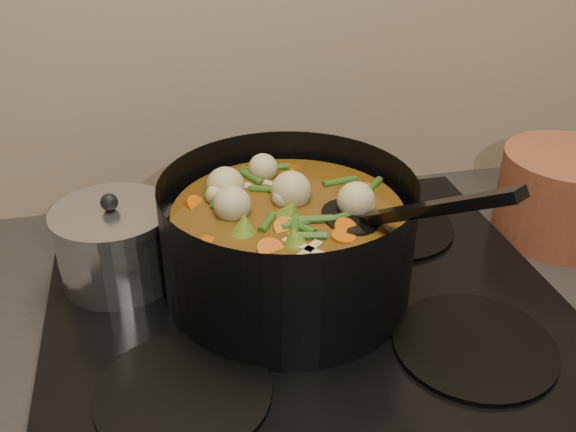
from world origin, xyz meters
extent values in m
cube|color=black|center=(0.00, 1.93, 0.89)|extent=(2.64, 0.64, 0.05)
cube|color=black|center=(0.00, 1.93, 0.92)|extent=(0.62, 0.54, 0.02)
cylinder|color=black|center=(-0.16, 1.80, 0.93)|extent=(0.18, 0.18, 0.01)
cylinder|color=black|center=(0.16, 1.80, 0.93)|extent=(0.18, 0.18, 0.01)
cylinder|color=black|center=(-0.16, 2.06, 0.93)|extent=(0.18, 0.18, 0.01)
cylinder|color=black|center=(0.16, 2.06, 0.93)|extent=(0.18, 0.18, 0.01)
cylinder|color=black|center=(-0.02, 1.95, 1.00)|extent=(0.38, 0.38, 0.15)
cylinder|color=black|center=(-0.02, 1.95, 0.93)|extent=(0.30, 0.30, 0.01)
cylinder|color=brown|center=(-0.02, 1.95, 0.99)|extent=(0.27, 0.27, 0.10)
cylinder|color=#C65709|center=(0.02, 1.95, 1.04)|extent=(0.03, 0.03, 0.03)
cylinder|color=#C65709|center=(0.03, 2.01, 1.04)|extent=(0.04, 0.04, 0.03)
cylinder|color=#C65709|center=(-0.05, 2.05, 1.04)|extent=(0.04, 0.04, 0.03)
cylinder|color=#C65709|center=(-0.07, 1.97, 1.04)|extent=(0.03, 0.04, 0.03)
cylinder|color=#C65709|center=(-0.09, 1.90, 1.04)|extent=(0.04, 0.04, 0.03)
cylinder|color=#C65709|center=(-0.02, 1.91, 1.04)|extent=(0.04, 0.04, 0.03)
cylinder|color=#C65709|center=(0.04, 1.91, 1.04)|extent=(0.04, 0.04, 0.03)
cylinder|color=#C65709|center=(0.08, 1.98, 1.04)|extent=(0.04, 0.03, 0.03)
cylinder|color=#C65709|center=(0.00, 2.01, 1.04)|extent=(0.04, 0.04, 0.03)
cylinder|color=#C65709|center=(-0.07, 2.02, 1.04)|extent=(0.04, 0.04, 0.03)
cylinder|color=#C65709|center=(-0.06, 1.95, 1.04)|extent=(0.03, 0.03, 0.03)
sphere|color=tan|center=(0.05, 1.95, 1.05)|extent=(0.04, 0.04, 0.04)
sphere|color=tan|center=(-0.02, 2.02, 1.05)|extent=(0.04, 0.04, 0.04)
sphere|color=tan|center=(-0.08, 1.95, 1.05)|extent=(0.04, 0.04, 0.04)
sphere|color=tan|center=(-0.01, 1.89, 1.05)|extent=(0.04, 0.04, 0.04)
sphere|color=tan|center=(0.04, 1.97, 1.05)|extent=(0.04, 0.04, 0.04)
cone|color=olive|center=(0.00, 1.87, 1.05)|extent=(0.04, 0.04, 0.04)
cone|color=olive|center=(0.07, 1.97, 1.05)|extent=(0.04, 0.04, 0.04)
cone|color=olive|center=(-0.04, 2.04, 1.05)|extent=(0.04, 0.04, 0.04)
cone|color=olive|center=(-0.10, 1.92, 1.05)|extent=(0.04, 0.04, 0.04)
cone|color=olive|center=(0.02, 1.87, 1.05)|extent=(0.04, 0.04, 0.04)
cylinder|color=#345C1B|center=(0.02, 1.98, 1.05)|extent=(0.01, 0.04, 0.01)
cylinder|color=#345C1B|center=(-0.01, 2.06, 1.05)|extent=(0.04, 0.03, 0.01)
cylinder|color=#345C1B|center=(-0.07, 2.02, 1.05)|extent=(0.04, 0.02, 0.01)
cylinder|color=#345C1B|center=(-0.08, 1.96, 1.05)|extent=(0.03, 0.04, 0.01)
cylinder|color=#345C1B|center=(-0.05, 1.92, 1.05)|extent=(0.03, 0.04, 0.01)
cylinder|color=#345C1B|center=(-0.03, 1.85, 1.05)|extent=(0.04, 0.02, 0.01)
cylinder|color=#345C1B|center=(0.03, 1.88, 1.05)|extent=(0.04, 0.03, 0.01)
cylinder|color=#345C1B|center=(0.05, 1.94, 1.05)|extent=(0.01, 0.04, 0.01)
cylinder|color=#345C1B|center=(0.02, 1.98, 1.05)|extent=(0.04, 0.03, 0.01)
cylinder|color=#345C1B|center=(0.01, 2.05, 1.05)|extent=(0.04, 0.02, 0.01)
cylinder|color=#345C1B|center=(-0.06, 2.02, 1.05)|extent=(0.03, 0.04, 0.01)
cylinder|color=#345C1B|center=(-0.08, 1.97, 1.05)|extent=(0.03, 0.04, 0.01)
cylinder|color=#345C1B|center=(-0.06, 1.93, 1.05)|extent=(0.04, 0.02, 0.01)
cylinder|color=#345C1B|center=(-0.05, 1.85, 1.05)|extent=(0.04, 0.03, 0.01)
cylinder|color=#345C1B|center=(0.02, 1.88, 1.05)|extent=(0.01, 0.04, 0.01)
cylinder|color=#345C1B|center=(0.04, 1.93, 1.05)|extent=(0.04, 0.03, 0.01)
cube|color=tan|center=(-0.09, 1.94, 1.05)|extent=(0.04, 0.01, 0.00)
cube|color=tan|center=(0.00, 1.88, 1.05)|extent=(0.02, 0.04, 0.00)
cube|color=tan|center=(0.06, 1.97, 1.05)|extent=(0.04, 0.03, 0.00)
cube|color=tan|center=(-0.04, 2.02, 1.05)|extent=(0.04, 0.04, 0.00)
cube|color=tan|center=(-0.09, 1.93, 1.05)|extent=(0.03, 0.04, 0.00)
ellipsoid|color=black|center=(0.05, 1.92, 1.04)|extent=(0.07, 0.09, 0.01)
cube|color=black|center=(0.11, 1.83, 1.10)|extent=(0.11, 0.17, 0.11)
cylinder|color=silver|center=(-0.22, 2.02, 0.97)|extent=(0.14, 0.14, 0.09)
cylinder|color=silver|center=(-0.22, 2.02, 1.02)|extent=(0.15, 0.15, 0.01)
sphere|color=black|center=(-0.22, 2.02, 1.04)|extent=(0.02, 0.02, 0.02)
cylinder|color=brown|center=(0.41, 2.03, 0.97)|extent=(0.24, 0.24, 0.13)
camera|label=1|loc=(-0.16, 1.32, 1.41)|focal=40.00mm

